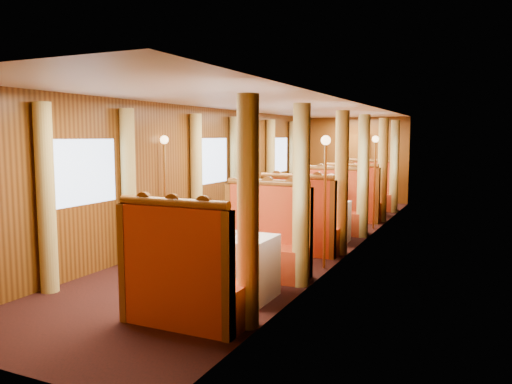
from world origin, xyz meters
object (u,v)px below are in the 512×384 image
Objects in this scene: table_mid at (318,222)px; rose_vase_far at (361,178)px; banquette_mid_aft at (334,212)px; teapot_right at (221,232)px; table_near at (229,266)px; passenger at (331,197)px; teapot_back at (227,228)px; rose_vase_mid at (321,192)px; banquette_near_fwd at (183,285)px; banquette_mid_fwd at (300,228)px; steward at (248,187)px; tea_tray at (221,236)px; fruit_plate at (244,238)px; banquette_near_aft at (264,246)px; banquette_far_aft at (371,194)px; teapot_left at (215,231)px; banquette_far_fwd at (352,203)px; table_far at (362,200)px.

rose_vase_far is at bearing 90.64° from table_mid.
banquette_mid_aft is 4.64m from teapot_right.
passenger is (-0.00, 4.28, 0.37)m from table_near.
rose_vase_mid reaches higher than teapot_back.
banquette_mid_aft is at bearing 78.84° from teapot_right.
banquette_near_fwd and banquette_mid_aft have the same top height.
passenger is at bearing -90.00° from banquette_mid_aft.
banquette_mid_fwd is 0.71× the size of steward.
banquette_near_fwd is 0.71× the size of steward.
banquette_near_fwd reaches higher than table_mid.
banquette_mid_aft reaches higher than tea_tray.
banquette_mid_fwd is 2.66m from fruit_plate.
teapot_right is (-0.06, -3.61, 0.43)m from table_mid.
table_mid is at bearing 90.00° from banquette_near_aft.
banquette_mid_aft is at bearing 91.59° from rose_vase_mid.
passenger is at bearing 113.37° from teapot_back.
banquette_mid_aft is 3.50m from banquette_far_aft.
fruit_plate is at bearing 73.47° from banquette_near_fwd.
steward is at bearing 100.88° from teapot_left.
rose_vase_far reaches higher than teapot_left.
steward is at bearing 142.55° from banquette_mid_fwd.
banquette_far_aft is 8.09m from tea_tray.
table_near is 1.38× the size of passenger.
banquette_mid_fwd is 5.77× the size of fruit_plate.
rose_vase_mid is (0.03, -2.45, 0.50)m from banquette_far_fwd.
table_mid is at bearing -90.00° from banquette_far_fwd.
steward is (-1.50, -0.88, 0.52)m from banquette_mid_aft.
banquette_mid_fwd is 2.62m from teapot_right.
table_mid is 0.78× the size of banquette_mid_aft.
fruit_plate is 0.12× the size of steward.
banquette_far_aft reaches higher than teapot_left.
banquette_far_aft reaches higher than rose_vase_far.
table_near is 4.52× the size of fruit_plate.
banquette_mid_fwd reaches higher than tea_tray.
teapot_right is (-0.06, -2.59, 0.39)m from banquette_mid_fwd.
passenger is (0.16, 4.36, -0.07)m from teapot_left.
banquette_near_fwd is 0.98m from fruit_plate.
steward is at bearing 174.80° from table_mid.
banquette_near_aft is 5.77× the size of fruit_plate.
teapot_back is (-0.07, -5.91, 0.40)m from banquette_far_fwd.
banquette_far_fwd is at bearing 89.30° from tea_tray.
table_far is (0.00, 4.51, -0.05)m from banquette_mid_fwd.
banquette_far_fwd is (0.00, 5.99, 0.05)m from table_near.
teapot_back is (-0.07, -3.42, 0.45)m from table_mid.
tea_tray is at bearing 94.48° from banquette_near_fwd.
table_far is at bearing 79.67° from teapot_left.
banquette_far_aft is at bearing 79.84° from teapot_left.
table_near is 8.01m from banquette_far_aft.
banquette_far_fwd is at bearing -90.00° from banquette_far_aft.
banquette_far_aft is (0.00, 4.51, 0.05)m from table_mid.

